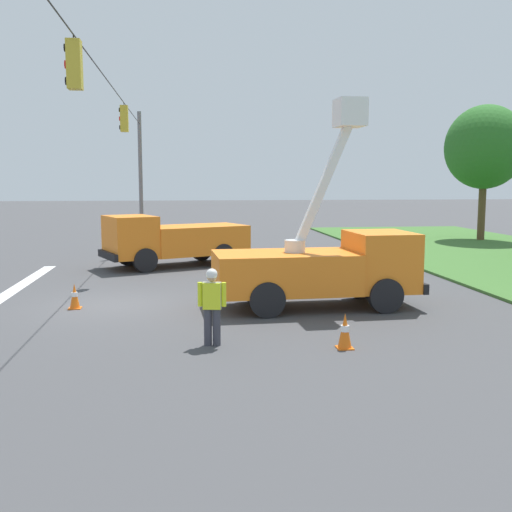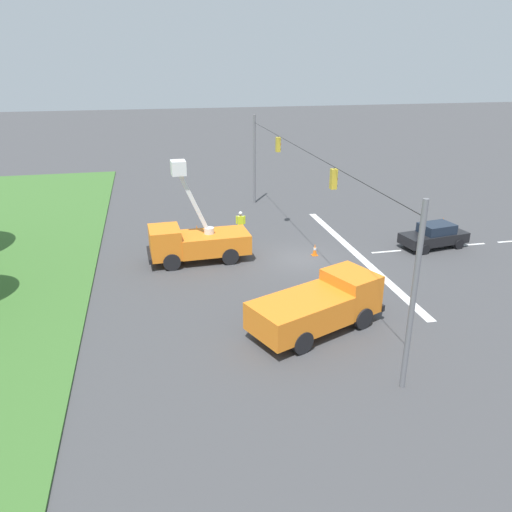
{
  "view_description": "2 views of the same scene",
  "coord_description": "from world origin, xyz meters",
  "px_view_note": "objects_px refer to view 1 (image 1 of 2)",
  "views": [
    {
      "loc": [
        18.15,
        2.09,
        3.72
      ],
      "look_at": [
        0.46,
        4.26,
        1.49
      ],
      "focal_mm": 42.0,
      "sensor_mm": 36.0,
      "label": 1
    },
    {
      "loc": [
        -26.91,
        8.59,
        11.36
      ],
      "look_at": [
        -1.81,
        3.11,
        1.15
      ],
      "focal_mm": 35.0,
      "sensor_mm": 36.0,
      "label": 2
    }
  ],
  "objects_px": {
    "utility_truck_bucket_lift": "(323,264)",
    "utility_truck_support_near": "(172,239)",
    "road_worker": "(212,302)",
    "traffic_cone_mid_right": "(345,331)",
    "traffic_cone_mid_left": "(75,296)",
    "tree_far_west": "(485,147)"
  },
  "relations": [
    {
      "from": "utility_truck_support_near",
      "to": "traffic_cone_mid_left",
      "type": "height_order",
      "value": "utility_truck_support_near"
    },
    {
      "from": "utility_truck_support_near",
      "to": "traffic_cone_mid_right",
      "type": "distance_m",
      "value": 14.29
    },
    {
      "from": "traffic_cone_mid_left",
      "to": "traffic_cone_mid_right",
      "type": "relative_size",
      "value": 0.93
    },
    {
      "from": "utility_truck_bucket_lift",
      "to": "traffic_cone_mid_right",
      "type": "bearing_deg",
      "value": -6.91
    },
    {
      "from": "utility_truck_bucket_lift",
      "to": "traffic_cone_mid_left",
      "type": "relative_size",
      "value": 8.14
    },
    {
      "from": "utility_truck_bucket_lift",
      "to": "utility_truck_support_near",
      "type": "distance_m",
      "value": 10.35
    },
    {
      "from": "tree_far_west",
      "to": "traffic_cone_mid_left",
      "type": "bearing_deg",
      "value": -51.13
    },
    {
      "from": "utility_truck_support_near",
      "to": "road_worker",
      "type": "height_order",
      "value": "utility_truck_support_near"
    },
    {
      "from": "utility_truck_support_near",
      "to": "road_worker",
      "type": "xyz_separation_m",
      "value": [
        13.07,
        1.1,
        -0.19
      ]
    },
    {
      "from": "traffic_cone_mid_left",
      "to": "traffic_cone_mid_right",
      "type": "bearing_deg",
      "value": 52.98
    },
    {
      "from": "tree_far_west",
      "to": "utility_truck_support_near",
      "type": "xyz_separation_m",
      "value": [
        8.84,
        -18.94,
        -4.6
      ]
    },
    {
      "from": "utility_truck_support_near",
      "to": "traffic_cone_mid_right",
      "type": "xyz_separation_m",
      "value": [
        13.69,
        4.02,
        -0.78
      ]
    },
    {
      "from": "utility_truck_support_near",
      "to": "traffic_cone_mid_right",
      "type": "bearing_deg",
      "value": 16.38
    },
    {
      "from": "utility_truck_bucket_lift",
      "to": "utility_truck_support_near",
      "type": "height_order",
      "value": "utility_truck_bucket_lift"
    },
    {
      "from": "utility_truck_bucket_lift",
      "to": "road_worker",
      "type": "bearing_deg",
      "value": -42.51
    },
    {
      "from": "road_worker",
      "to": "traffic_cone_mid_right",
      "type": "height_order",
      "value": "road_worker"
    },
    {
      "from": "utility_truck_support_near",
      "to": "utility_truck_bucket_lift",
      "type": "bearing_deg",
      "value": 26.14
    },
    {
      "from": "utility_truck_bucket_lift",
      "to": "road_worker",
      "type": "xyz_separation_m",
      "value": [
        3.78,
        -3.46,
        -0.31
      ]
    },
    {
      "from": "road_worker",
      "to": "traffic_cone_mid_right",
      "type": "xyz_separation_m",
      "value": [
        0.63,
        2.93,
        -0.6
      ]
    },
    {
      "from": "road_worker",
      "to": "traffic_cone_mid_left",
      "type": "height_order",
      "value": "road_worker"
    },
    {
      "from": "utility_truck_support_near",
      "to": "traffic_cone_mid_left",
      "type": "relative_size",
      "value": 8.92
    },
    {
      "from": "tree_far_west",
      "to": "traffic_cone_mid_left",
      "type": "xyz_separation_m",
      "value": [
        17.45,
        -21.65,
        -5.41
      ]
    }
  ]
}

